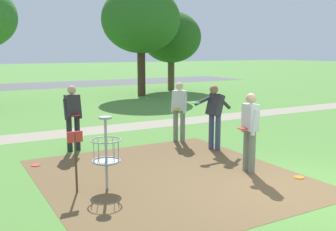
% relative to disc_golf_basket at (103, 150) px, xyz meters
% --- Properties ---
extents(ground_plane, '(160.00, 160.00, 0.00)m').
position_rel_disc_golf_basket_xyz_m(ground_plane, '(3.13, -1.86, -0.75)').
color(ground_plane, '#518438').
extents(dirt_tee_pad, '(5.02, 5.44, 0.01)m').
position_rel_disc_golf_basket_xyz_m(dirt_tee_pad, '(1.44, 0.07, -0.75)').
color(dirt_tee_pad, brown).
rests_on(dirt_tee_pad, ground).
extents(disc_golf_basket, '(0.98, 0.58, 1.39)m').
position_rel_disc_golf_basket_xyz_m(disc_golf_basket, '(0.00, 0.00, 0.00)').
color(disc_golf_basket, '#9E9EA3').
rests_on(disc_golf_basket, ground).
extents(player_foreground_watching, '(0.48, 0.42, 1.71)m').
position_rel_disc_golf_basket_xyz_m(player_foreground_watching, '(0.33, 3.10, 0.21)').
color(player_foreground_watching, '#232328').
rests_on(player_foreground_watching, ground).
extents(player_throwing, '(0.42, 0.49, 1.71)m').
position_rel_disc_golf_basket_xyz_m(player_throwing, '(3.10, -0.52, 0.21)').
color(player_throwing, slate).
rests_on(player_throwing, ground).
extents(player_waiting_left, '(0.45, 0.48, 1.71)m').
position_rel_disc_golf_basket_xyz_m(player_waiting_left, '(3.26, 2.65, 0.21)').
color(player_waiting_left, slate).
rests_on(player_waiting_left, ground).
extents(player_waiting_right, '(1.17, 0.44, 1.71)m').
position_rel_disc_golf_basket_xyz_m(player_waiting_right, '(3.58, 1.40, 0.23)').
color(player_waiting_right, '#384260').
rests_on(player_waiting_right, ground).
extents(frisbee_near_basket, '(0.20, 0.20, 0.02)m').
position_rel_disc_golf_basket_xyz_m(frisbee_near_basket, '(-0.82, 2.21, -0.74)').
color(frisbee_near_basket, red).
rests_on(frisbee_near_basket, ground).
extents(frisbee_far_left, '(0.21, 0.21, 0.02)m').
position_rel_disc_golf_basket_xyz_m(frisbee_far_left, '(3.74, -1.35, -0.74)').
color(frisbee_far_left, orange).
rests_on(frisbee_far_left, ground).
extents(tree_near_left, '(4.46, 4.46, 6.24)m').
position_rel_disc_golf_basket_xyz_m(tree_near_left, '(7.37, 13.69, 3.57)').
color(tree_near_left, '#422D1E').
rests_on(tree_near_left, ground).
extents(tree_mid_left, '(3.91, 3.91, 5.15)m').
position_rel_disc_golf_basket_xyz_m(tree_mid_left, '(10.53, 15.72, 2.71)').
color(tree_mid_left, brown).
rests_on(tree_mid_left, ground).
extents(parking_lot_strip, '(36.00, 6.00, 0.01)m').
position_rel_disc_golf_basket_xyz_m(parking_lot_strip, '(3.13, 23.81, -0.75)').
color(parking_lot_strip, '#4C4C51').
rests_on(parking_lot_strip, ground).
extents(gravel_path, '(40.00, 1.31, 0.00)m').
position_rel_disc_golf_basket_xyz_m(gravel_path, '(3.13, 5.41, -0.75)').
color(gravel_path, gray).
rests_on(gravel_path, ground).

